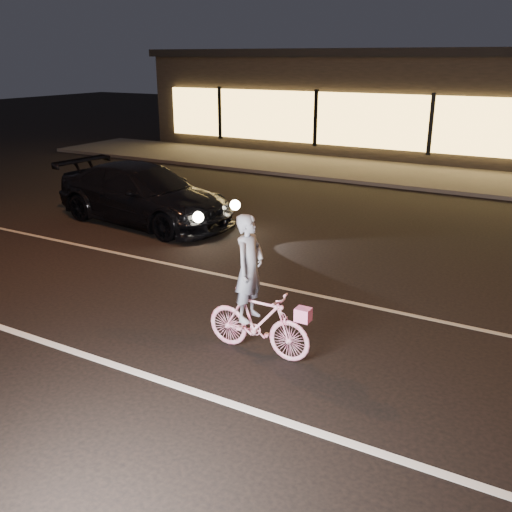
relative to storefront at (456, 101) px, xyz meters
The scene contains 7 objects.
ground 19.09m from the storefront, 90.00° to the right, with size 90.00×90.00×0.00m, color black.
lane_stripe_near 20.58m from the storefront, 90.00° to the right, with size 60.00×0.12×0.01m, color silver.
lane_stripe_far 17.10m from the storefront, 90.00° to the right, with size 60.00×0.10×0.01m, color gray.
sidewalk 6.32m from the storefront, 90.00° to the right, with size 30.00×4.00×0.12m, color #383533.
storefront is the anchor object (origin of this frame).
cyclist 19.32m from the storefront, 86.17° to the right, with size 1.57×0.54×1.97m.
sedan 15.51m from the storefront, 106.38° to the right, with size 5.05×2.50×1.41m.
Camera 1 is at (4.76, -6.40, 3.89)m, focal length 40.00 mm.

